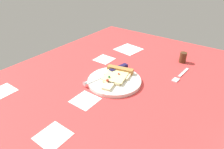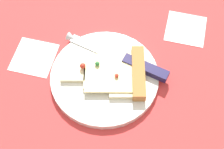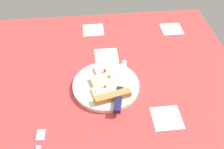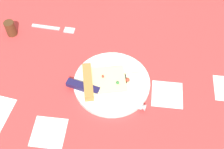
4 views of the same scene
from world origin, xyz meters
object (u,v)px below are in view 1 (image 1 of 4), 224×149
Objects in this scene: knife at (111,72)px; plate at (114,81)px; pizza_slice at (117,75)px; pepper_shaker at (183,57)px; fork at (180,75)px; napkin at (128,49)px.

plate is at bearing 154.67° from knife.
knife is at bearing -28.74° from pizza_slice.
fork is at bearing -73.80° from pepper_shaker.
pizza_slice is 37.96cm from pepper_shaker.
napkin is (-35.09, 11.82, -0.20)cm from fork.
knife is 31.94cm from napkin.
plate is at bearing -67.39° from napkin.
napkin is (-13.52, 31.41, -2.07)cm from pizza_slice.
pizza_slice is 3.95cm from knife.
pizza_slice is at bearing 46.10° from fork.
fork is (25.37, 18.55, -1.69)cm from knife.
plate is at bearing -114.97° from pepper_shaker.
plate is 1.75× the size of napkin.
pepper_shaker reaches higher than knife.
pepper_shaker is (16.86, 36.21, 1.91)cm from plate.
knife reaches higher than plate.
pizza_slice reaches higher than fork.
knife is 1.55× the size of fork.
pepper_shaker reaches higher than plate.
pizza_slice reaches higher than knife.
plate is at bearing 50.39° from fork.
pepper_shaker is 0.35× the size of fork.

